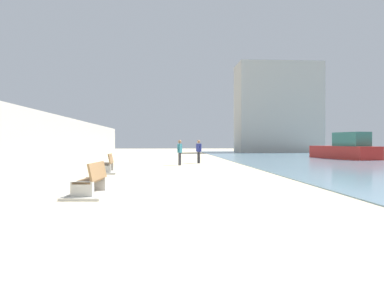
{
  "coord_description": "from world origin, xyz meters",
  "views": [
    {
      "loc": [
        0.78,
        -9.76,
        1.57
      ],
      "look_at": [
        2.55,
        16.48,
        1.42
      ],
      "focal_mm": 35.92,
      "sensor_mm": 36.0,
      "label": 1
    }
  ],
  "objects_px": {
    "bench_far": "(107,168)",
    "boat_nearest": "(345,149)",
    "bench_near": "(91,188)",
    "person_walking": "(180,151)",
    "person_standing": "(199,150)"
  },
  "relations": [
    {
      "from": "bench_far",
      "to": "boat_nearest",
      "type": "distance_m",
      "value": 23.85
    },
    {
      "from": "bench_near",
      "to": "bench_far",
      "type": "relative_size",
      "value": 1.02
    },
    {
      "from": "bench_far",
      "to": "person_walking",
      "type": "distance_m",
      "value": 7.16
    },
    {
      "from": "person_walking",
      "to": "person_standing",
      "type": "xyz_separation_m",
      "value": [
        1.46,
        2.25,
        0.0
      ]
    },
    {
      "from": "bench_far",
      "to": "boat_nearest",
      "type": "bearing_deg",
      "value": 36.45
    },
    {
      "from": "person_standing",
      "to": "boat_nearest",
      "type": "height_order",
      "value": "boat_nearest"
    },
    {
      "from": "person_standing",
      "to": "boat_nearest",
      "type": "distance_m",
      "value": 15.04
    },
    {
      "from": "boat_nearest",
      "to": "person_walking",
      "type": "bearing_deg",
      "value": -151.76
    },
    {
      "from": "person_walking",
      "to": "bench_far",
      "type": "bearing_deg",
      "value": -123.19
    },
    {
      "from": "boat_nearest",
      "to": "person_standing",
      "type": "bearing_deg",
      "value": -156.69
    },
    {
      "from": "person_walking",
      "to": "person_standing",
      "type": "distance_m",
      "value": 2.68
    },
    {
      "from": "person_standing",
      "to": "bench_near",
      "type": "bearing_deg",
      "value": -105.46
    },
    {
      "from": "bench_near",
      "to": "person_standing",
      "type": "relative_size",
      "value": 1.29
    },
    {
      "from": "bench_near",
      "to": "boat_nearest",
      "type": "xyz_separation_m",
      "value": [
        18.37,
        22.42,
        0.67
      ]
    },
    {
      "from": "bench_near",
      "to": "person_standing",
      "type": "bearing_deg",
      "value": 74.54
    }
  ]
}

